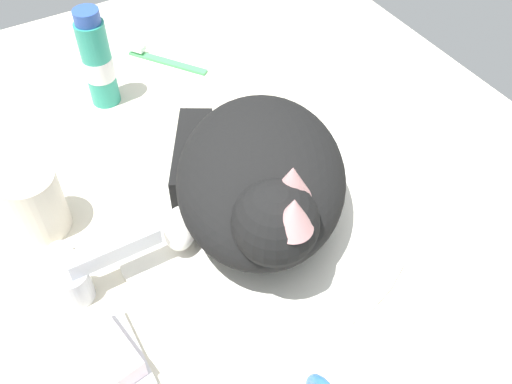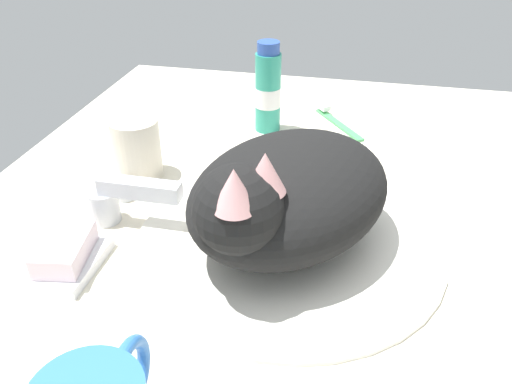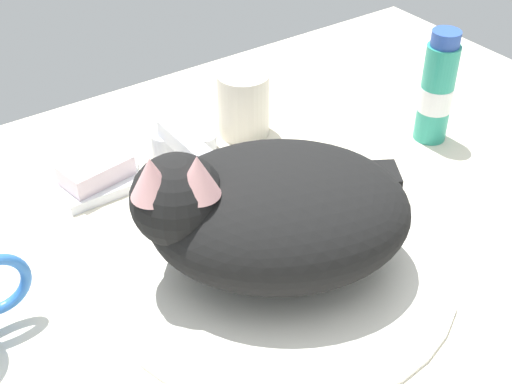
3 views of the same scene
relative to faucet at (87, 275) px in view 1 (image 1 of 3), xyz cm
name	(u,v)px [view 1 (image 1 of 3)]	position (x,y,z in cm)	size (l,w,h in cm)	color
ground_plane	(260,223)	(0.00, -20.32, -4.19)	(110.00, 82.50, 3.00)	silver
sink_basin	(261,212)	(0.00, -20.32, -2.24)	(34.06, 34.06, 0.90)	white
faucet	(87,275)	(0.00, 0.00, 0.00)	(13.19, 11.41, 5.96)	silver
cat	(259,181)	(-0.77, -19.65, 4.12)	(31.71, 28.02, 14.22)	black
rinse_cup	(35,202)	(11.00, 1.95, 1.33)	(6.36, 6.36, 8.05)	silver
soap_dish	(108,362)	(-8.85, 1.52, -2.09)	(9.00, 6.40, 1.20)	white
soap_bar	(104,354)	(-8.85, 1.52, -0.33)	(7.43, 4.51, 2.33)	silver
toothpaste_bottle	(97,61)	(29.14, -12.18, 3.86)	(4.02, 4.02, 14.04)	teal
toothbrush	(162,59)	(33.71, -22.74, -2.16)	(11.43, 8.71, 1.60)	#4CB266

